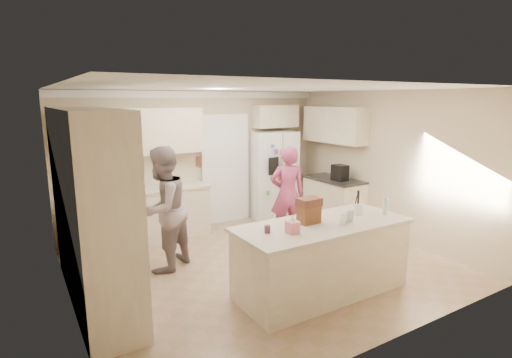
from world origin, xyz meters
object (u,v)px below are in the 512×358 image
refrigerator (272,174)px  teen_boy (163,209)px  utensil_crock (358,209)px  teen_girl (287,194)px  dollhouse_body (309,214)px  coffee_maker (340,173)px  tissue_box (293,227)px  island_base (322,259)px

refrigerator → teen_boy: teen_boy is taller
utensil_crock → teen_girl: size_ratio=0.09×
refrigerator → teen_boy: size_ratio=1.00×
dollhouse_body → teen_girl: teen_girl is taller
coffee_maker → teen_girl: (-1.30, -0.11, -0.24)m
refrigerator → tissue_box: size_ratio=12.86×
teen_boy → teen_girl: teen_boy is taller
refrigerator → teen_girl: (-0.60, -1.37, -0.07)m
utensil_crock → tissue_box: size_ratio=1.07×
teen_boy → teen_girl: size_ratio=1.08×
refrigerator → dollhouse_body: bearing=-105.9°
coffee_maker → teen_boy: (-3.53, -0.15, -0.17)m
refrigerator → teen_boy: bearing=-143.2°
refrigerator → island_base: size_ratio=0.82×
coffee_maker → island_base: size_ratio=0.14×
coffee_maker → island_base: (-2.05, -1.90, -0.63)m
dollhouse_body → teen_girl: size_ratio=0.16×
island_base → refrigerator: bearing=66.9°
coffee_maker → dollhouse_body: size_ratio=1.15×
tissue_box → island_base: bearing=10.3°
coffee_maker → dollhouse_body: bearing=-140.7°
teen_girl → refrigerator: bearing=-90.8°
island_base → teen_boy: bearing=130.3°
tissue_box → dollhouse_body: 0.45m
tissue_box → teen_girl: size_ratio=0.08×
tissue_box → teen_girl: bearing=55.6°
refrigerator → utensil_crock: bearing=-92.5°
tissue_box → teen_boy: teen_boy is taller
refrigerator → dollhouse_body: 3.42m
refrigerator → tissue_box: refrigerator is taller
dollhouse_body → teen_boy: bearing=128.9°
island_base → teen_girl: (0.75, 1.79, 0.39)m
island_base → dollhouse_body: size_ratio=8.46×
tissue_box → teen_girl: (1.30, 1.89, -0.16)m
teen_boy → dollhouse_body: bearing=93.9°
utensil_crock → dollhouse_body: (-0.80, 0.05, 0.04)m
coffee_maker → tissue_box: (-2.60, -2.00, -0.07)m
refrigerator → dollhouse_body: size_ratio=6.92×
refrigerator → teen_girl: size_ratio=1.08×
tissue_box → dollhouse_body: bearing=26.6°
teen_girl → island_base: bearing=90.4°
teen_boy → teen_girl: (2.23, 0.04, -0.07)m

